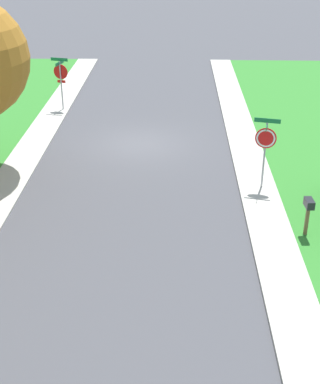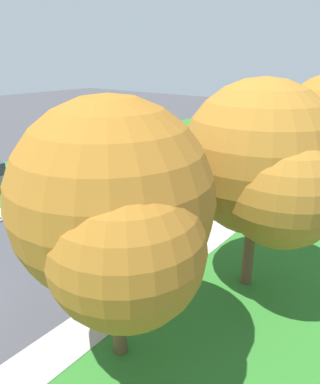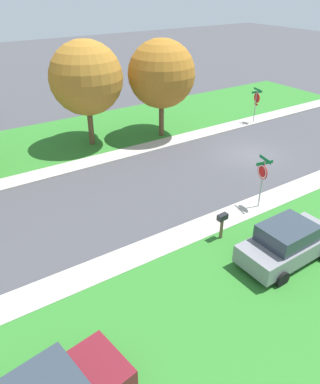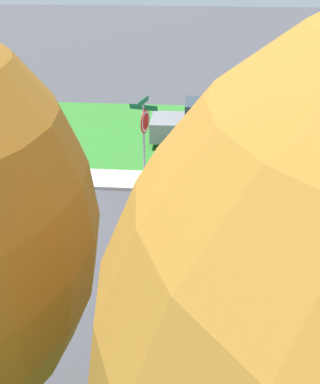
# 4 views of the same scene
# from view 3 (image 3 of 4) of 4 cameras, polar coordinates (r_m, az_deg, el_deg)

# --- Properties ---
(ground_plane) EXTENTS (120.00, 120.00, 0.00)m
(ground_plane) POSITION_cam_3_polar(r_m,az_deg,el_deg) (25.31, 13.69, 5.50)
(ground_plane) COLOR #424247
(sidewalk_east) EXTENTS (1.40, 56.00, 0.10)m
(sidewalk_east) POSITION_cam_3_polar(r_m,az_deg,el_deg) (23.12, -16.71, 2.79)
(sidewalk_east) COLOR #ADA89E
(sidewalk_east) RESTS_ON ground
(lawn_east) EXTENTS (8.00, 56.00, 0.08)m
(lawn_east) POSITION_cam_3_polar(r_m,az_deg,el_deg) (27.31, -19.89, 6.45)
(lawn_east) COLOR #2D7528
(lawn_east) RESTS_ON ground
(sidewalk_west) EXTENTS (1.40, 56.00, 0.10)m
(sidewalk_west) POSITION_cam_3_polar(r_m,az_deg,el_deg) (15.64, -5.43, -10.24)
(sidewalk_west) COLOR #ADA89E
(sidewalk_west) RESTS_ON ground
(lawn_west) EXTENTS (8.00, 56.00, 0.08)m
(lawn_west) POSITION_cam_3_polar(r_m,az_deg,el_deg) (12.88, 5.44, -21.60)
(lawn_west) COLOR #2D7528
(lawn_west) RESTS_ON ground
(stop_sign_near_corner) EXTENTS (0.90, 0.90, 2.77)m
(stop_sign_near_corner) POSITION_cam_3_polar(r_m,az_deg,el_deg) (30.64, 14.46, 13.41)
(stop_sign_near_corner) COLOR #9E9EA3
(stop_sign_near_corner) RESTS_ON ground
(stop_sign_far_corner) EXTENTS (0.90, 0.90, 2.77)m
(stop_sign_far_corner) POSITION_cam_3_polar(r_m,az_deg,el_deg) (18.60, 15.33, 2.57)
(stop_sign_far_corner) COLOR #9E9EA3
(stop_sign_far_corner) RESTS_ON ground
(car_grey_kerbside_mid) EXTENTS (2.08, 4.32, 1.76)m
(car_grey_kerbside_mid) POSITION_cam_3_polar(r_m,az_deg,el_deg) (15.93, 18.82, -7.34)
(car_grey_kerbside_mid) COLOR gray
(car_grey_kerbside_mid) RESTS_ON ground
(tree_sidewalk_far) EXTENTS (5.06, 4.70, 6.90)m
(tree_sidewalk_far) POSITION_cam_3_polar(r_m,az_deg,el_deg) (25.60, -11.03, 16.50)
(tree_sidewalk_far) COLOR brown
(tree_sidewalk_far) RESTS_ON ground
(tree_across_left) EXTENTS (4.92, 4.57, 6.74)m
(tree_across_left) POSITION_cam_3_polar(r_m,az_deg,el_deg) (26.78, 0.23, 17.37)
(tree_across_left) COLOR brown
(tree_across_left) RESTS_ON ground
(mailbox) EXTENTS (0.27, 0.49, 1.31)m
(mailbox) POSITION_cam_3_polar(r_m,az_deg,el_deg) (16.37, 9.45, -4.27)
(mailbox) COLOR brown
(mailbox) RESTS_ON ground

